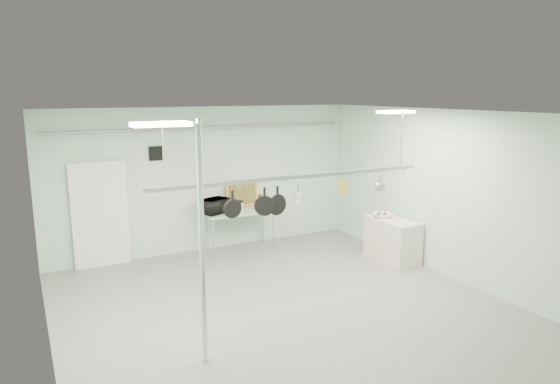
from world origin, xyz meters
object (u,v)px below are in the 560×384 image
skillet_mid (265,202)px  coffee_canister (239,207)px  skillet_right (277,200)px  fruit_bowl (382,215)px  chrome_pole (202,246)px  prep_table (239,214)px  microwave (215,206)px  side_cabinet (392,240)px  skillet_left (233,204)px  pot_rack (297,175)px

skillet_mid → coffee_canister: bearing=96.6°
skillet_right → fruit_bowl: bearing=11.6°
chrome_pole → prep_table: chrome_pole is taller
microwave → fruit_bowl: size_ratio=1.52×
microwave → coffee_canister: (0.54, -0.10, -0.06)m
chrome_pole → fruit_bowl: chrome_pole is taller
prep_table → side_cabinet: bearing=-40.8°
chrome_pole → fruit_bowl: size_ratio=8.29×
chrome_pole → coffee_canister: size_ratio=15.72×
chrome_pole → microwave: chrome_pole is taller
side_cabinet → microwave: microwave is taller
skillet_left → chrome_pole: bearing=-134.6°
skillet_left → skillet_mid: size_ratio=0.90×
side_cabinet → skillet_left: 4.44m
pot_rack → coffee_canister: size_ratio=23.57×
chrome_pole → coffee_canister: (2.27, 4.12, -0.59)m
skillet_mid → skillet_right: bearing=23.0°
skillet_left → microwave: bearing=71.1°
pot_rack → skillet_mid: pot_rack is taller
skillet_left → skillet_mid: 0.53m
side_cabinet → skillet_right: bearing=-161.6°
prep_table → fruit_bowl: fruit_bowl is taller
prep_table → microwave: microwave is taller
fruit_bowl → skillet_mid: size_ratio=0.87×
fruit_bowl → microwave: bearing=146.5°
pot_rack → skillet_right: bearing=180.0°
pot_rack → skillet_right: size_ratio=10.59×
pot_rack → skillet_right: 0.51m
skillet_right → side_cabinet: bearing=7.4°
skillet_mid → skillet_right: (0.22, 0.00, -0.00)m
chrome_pole → prep_table: 4.85m
prep_table → fruit_bowl: bearing=-38.8°
prep_table → microwave: bearing=177.3°
skillet_left → skillet_right: 0.75m
pot_rack → microwave: bearing=92.8°
side_cabinet → fruit_bowl: 0.56m
fruit_bowl → skillet_left: bearing=-161.3°
chrome_pole → skillet_mid: bearing=34.2°
pot_rack → skillet_mid: size_ratio=10.82×
coffee_canister → pot_rack: bearing=-96.6°
chrome_pole → side_cabinet: chrome_pole is taller
pot_rack → fruit_bowl: bearing=25.1°
pot_rack → skillet_left: bearing=180.0°
fruit_bowl → skillet_left: size_ratio=0.97×
side_cabinet → skillet_mid: 3.95m
microwave → skillet_mid: 3.44m
chrome_pole → side_cabinet: bearing=22.4°
microwave → skillet_right: 3.42m
skillet_right → prep_table: bearing=66.1°
chrome_pole → coffee_canister: bearing=61.1°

